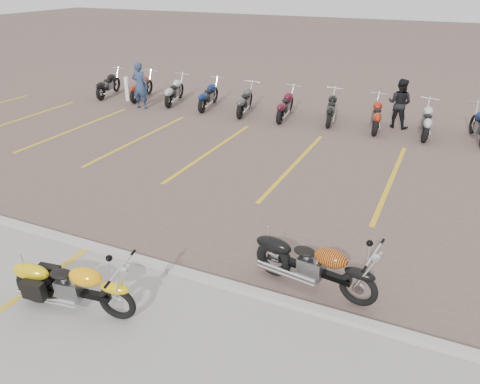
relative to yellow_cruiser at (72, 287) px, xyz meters
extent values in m
plane|color=brown|center=(1.21, 3.57, -0.45)|extent=(100.00, 100.00, 0.00)
cube|color=#9E9B93|center=(1.21, -0.93, -0.44)|extent=(60.00, 5.00, 0.01)
cube|color=#ADAAA3|center=(1.21, 1.57, -0.39)|extent=(60.00, 0.18, 0.12)
torus|color=black|center=(0.82, 0.12, -0.13)|extent=(0.65, 0.20, 0.64)
torus|color=black|center=(-0.70, -0.10, -0.13)|extent=(0.70, 0.26, 0.68)
cube|color=black|center=(0.06, 0.01, -0.07)|extent=(1.29, 0.30, 0.10)
cube|color=slate|center=(0.01, 0.00, -0.01)|extent=(0.45, 0.35, 0.34)
ellipsoid|color=#FFAF0D|center=(0.33, 0.05, 0.28)|extent=(0.61, 0.39, 0.30)
ellipsoid|color=black|center=(-0.12, -0.02, 0.24)|extent=(0.42, 0.31, 0.12)
torus|color=black|center=(4.19, 2.06, -0.12)|extent=(0.68, 0.21, 0.67)
torus|color=black|center=(2.61, 2.30, -0.12)|extent=(0.73, 0.28, 0.71)
cube|color=black|center=(3.40, 2.18, -0.06)|extent=(1.34, 0.32, 0.10)
cube|color=slate|center=(3.35, 2.19, 0.00)|extent=(0.47, 0.37, 0.35)
ellipsoid|color=black|center=(3.68, 2.14, 0.31)|extent=(0.64, 0.41, 0.31)
ellipsoid|color=black|center=(3.22, 2.21, 0.27)|extent=(0.44, 0.32, 0.12)
imported|color=navy|center=(-6.38, 10.77, 0.47)|extent=(0.71, 0.51, 1.84)
imported|color=black|center=(3.35, 12.47, 0.41)|extent=(0.96, 0.82, 1.72)
cube|color=white|center=(-7.62, 11.51, 0.05)|extent=(0.18, 0.18, 1.00)
camera|label=1|loc=(5.04, -4.43, 4.62)|focal=35.00mm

